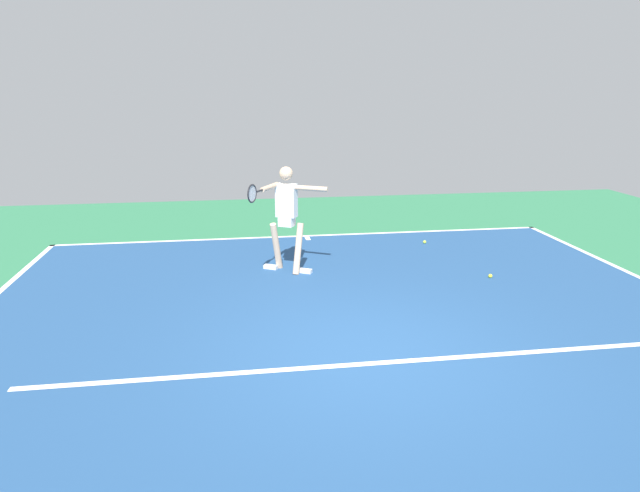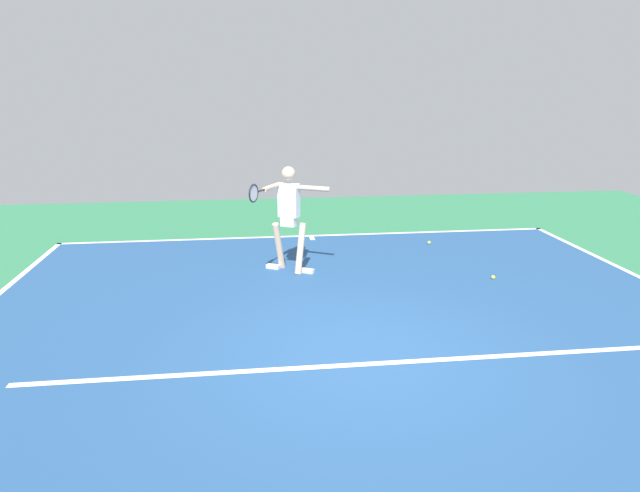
% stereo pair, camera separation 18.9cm
% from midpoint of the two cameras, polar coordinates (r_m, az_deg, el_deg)
% --- Properties ---
extents(ground_plane, '(20.36, 20.36, 0.00)m').
position_cam_midpoint_polar(ground_plane, '(6.91, 3.98, -10.86)').
color(ground_plane, '#2D754C').
extents(court_surface, '(10.48, 11.59, 0.00)m').
position_cam_midpoint_polar(court_surface, '(6.91, 3.98, -10.85)').
color(court_surface, navy).
rests_on(court_surface, ground_plane).
extents(court_line_baseline_near, '(10.48, 0.10, 0.01)m').
position_cam_midpoint_polar(court_line_baseline_near, '(12.25, -1.82, 1.03)').
color(court_line_baseline_near, white).
rests_on(court_line_baseline_near, ground_plane).
extents(court_line_service, '(7.86, 0.10, 0.01)m').
position_cam_midpoint_polar(court_line_service, '(6.71, 4.39, -11.66)').
color(court_line_service, white).
rests_on(court_line_service, ground_plane).
extents(court_line_centre_mark, '(0.10, 0.30, 0.01)m').
position_cam_midpoint_polar(court_line_centre_mark, '(12.06, -1.70, 0.79)').
color(court_line_centre_mark, white).
rests_on(court_line_centre_mark, ground_plane).
extents(tennis_player, '(1.34, 1.13, 1.83)m').
position_cam_midpoint_polar(tennis_player, '(9.62, -3.98, 3.44)').
color(tennis_player, beige).
rests_on(tennis_player, ground_plane).
extents(tennis_ball_by_sideline, '(0.07, 0.07, 0.07)m').
position_cam_midpoint_polar(tennis_ball_by_sideline, '(11.82, 10.00, 0.41)').
color(tennis_ball_by_sideline, '#C6E53D').
rests_on(tennis_ball_by_sideline, ground_plane).
extents(tennis_ball_near_service_line, '(0.07, 0.07, 0.07)m').
position_cam_midpoint_polar(tennis_ball_near_service_line, '(9.93, 16.19, -2.90)').
color(tennis_ball_near_service_line, yellow).
rests_on(tennis_ball_near_service_line, ground_plane).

